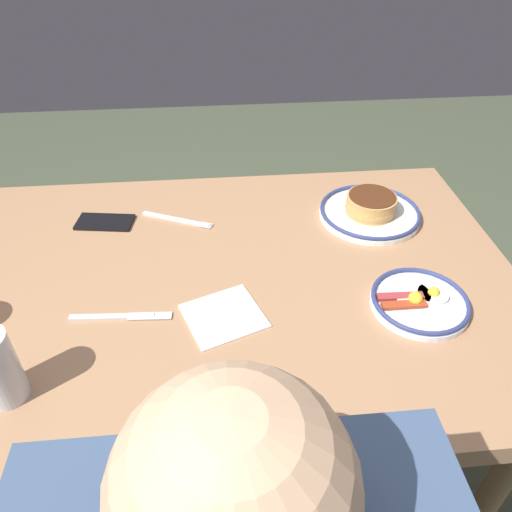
# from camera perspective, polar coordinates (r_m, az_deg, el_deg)

# --- Properties ---
(ground_plane) EXTENTS (6.00, 6.00, 0.00)m
(ground_plane) POSITION_cam_1_polar(r_m,az_deg,el_deg) (1.70, -2.74, -22.21)
(ground_plane) COLOR #424B37
(dining_table) EXTENTS (1.35, 0.92, 0.76)m
(dining_table) POSITION_cam_1_polar(r_m,az_deg,el_deg) (1.15, -3.75, -5.12)
(dining_table) COLOR #9F7451
(dining_table) RESTS_ON ground_plane
(plate_near_main) EXTENTS (0.26, 0.26, 0.06)m
(plate_near_main) POSITION_cam_1_polar(r_m,az_deg,el_deg) (1.32, 13.29, 5.27)
(plate_near_main) COLOR white
(plate_near_main) RESTS_ON dining_table
(plate_center_pancakes) EXTENTS (0.21, 0.21, 0.04)m
(plate_center_pancakes) POSITION_cam_1_polar(r_m,az_deg,el_deg) (1.08, 18.67, -5.00)
(plate_center_pancakes) COLOR white
(plate_center_pancakes) RESTS_ON dining_table
(drinking_glass) EXTENTS (0.07, 0.07, 0.14)m
(drinking_glass) POSITION_cam_1_polar(r_m,az_deg,el_deg) (0.94, -27.76, -11.78)
(drinking_glass) COLOR silver
(drinking_glass) RESTS_ON dining_table
(cell_phone) EXTENTS (0.15, 0.09, 0.01)m
(cell_phone) POSITION_cam_1_polar(r_m,az_deg,el_deg) (1.33, -17.12, 3.81)
(cell_phone) COLOR black
(cell_phone) RESTS_ON dining_table
(paper_napkin) EXTENTS (0.19, 0.18, 0.00)m
(paper_napkin) POSITION_cam_1_polar(r_m,az_deg,el_deg) (1.01, -3.57, -6.97)
(paper_napkin) COLOR white
(paper_napkin) RESTS_ON dining_table
(fork_near) EXTENTS (0.19, 0.10, 0.01)m
(fork_near) POSITION_cam_1_polar(r_m,az_deg,el_deg) (1.30, -9.04, 4.20)
(fork_near) COLOR silver
(fork_near) RESTS_ON dining_table
(butter_knife) EXTENTS (0.21, 0.03, 0.01)m
(butter_knife) POSITION_cam_1_polar(r_m,az_deg,el_deg) (1.05, -15.40, -6.84)
(butter_knife) COLOR silver
(butter_knife) RESTS_ON dining_table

